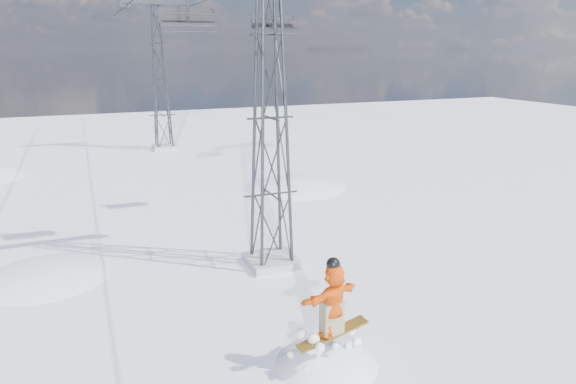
{
  "coord_description": "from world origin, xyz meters",
  "views": [
    {
      "loc": [
        -5.33,
        -8.75,
        7.78
      ],
      "look_at": [
        0.21,
        4.9,
        3.69
      ],
      "focal_mm": 32.0,
      "sensor_mm": 36.0,
      "label": 1
    }
  ],
  "objects": [
    {
      "name": "lift_chair_mid",
      "position": [
        3.0,
        13.45,
        8.9
      ],
      "size": [
        1.96,
        0.56,
        2.43
      ],
      "color": "black",
      "rests_on": "ground"
    },
    {
      "name": "lift_tower_near",
      "position": [
        0.8,
        8.0,
        5.47
      ],
      "size": [
        5.2,
        1.8,
        11.43
      ],
      "color": "#999999",
      "rests_on": "ground"
    },
    {
      "name": "lift_tower_far",
      "position": [
        0.8,
        33.0,
        5.47
      ],
      "size": [
        5.2,
        1.8,
        11.43
      ],
      "color": "#999999",
      "rests_on": "ground"
    },
    {
      "name": "snow_terrain",
      "position": [
        -4.77,
        21.24,
        -9.59
      ],
      "size": [
        39.0,
        37.0,
        22.0
      ],
      "color": "white",
      "rests_on": "ground"
    },
    {
      "name": "lift_chair_near",
      "position": [
        -1.4,
        10.48,
        8.85
      ],
      "size": [
        2.01,
        0.58,
        2.5
      ],
      "color": "black",
      "rests_on": "ground"
    }
  ]
}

